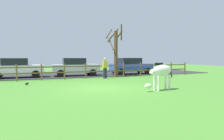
{
  "coord_description": "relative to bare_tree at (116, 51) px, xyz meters",
  "views": [
    {
      "loc": [
        -3.56,
        -10.59,
        1.71
      ],
      "look_at": [
        1.22,
        1.27,
        0.89
      ],
      "focal_mm": 32.7,
      "sensor_mm": 36.0,
      "label": 1
    }
  ],
  "objects": [
    {
      "name": "ground_plane",
      "position": [
        -3.21,
        -5.39,
        -2.22
      ],
      "size": [
        60.0,
        60.0,
        0.0
      ],
      "primitive_type": "plane",
      "color": "#47842D"
    },
    {
      "name": "parking_asphalt",
      "position": [
        -3.21,
        3.91,
        -2.2
      ],
      "size": [
        28.0,
        7.4,
        0.05
      ],
      "primitive_type": "cube",
      "color": "#2D2D33",
      "rests_on": "ground_plane"
    },
    {
      "name": "paddock_fence",
      "position": [
        -3.54,
        -0.39,
        -1.54
      ],
      "size": [
        21.45,
        0.11,
        1.21
      ],
      "color": "brown",
      "rests_on": "ground_plane"
    },
    {
      "name": "bare_tree",
      "position": [
        0.0,
        0.0,
        0.0
      ],
      "size": [
        1.62,
        1.61,
        4.42
      ],
      "color": "#513A23",
      "rests_on": "ground_plane"
    },
    {
      "name": "zebra",
      "position": [
        -0.57,
        -7.29,
        -1.3
      ],
      "size": [
        1.92,
        0.71,
        1.41
      ],
      "color": "white",
      "rests_on": "ground_plane"
    },
    {
      "name": "crow_on_grass",
      "position": [
        -6.96,
        -3.0,
        -2.1
      ],
      "size": [
        0.21,
        0.1,
        0.2
      ],
      "color": "black",
      "rests_on": "ground_plane"
    },
    {
      "name": "parked_car_blue",
      "position": [
        2.31,
        1.67,
        -1.38
      ],
      "size": [
        4.07,
        2.02,
        1.56
      ],
      "color": "#2D4CAD",
      "rests_on": "parking_asphalt"
    },
    {
      "name": "parked_car_silver",
      "position": [
        -3.07,
        1.84,
        -1.38
      ],
      "size": [
        4.1,
        2.09,
        1.56
      ],
      "color": "#B7BABF",
      "rests_on": "parking_asphalt"
    },
    {
      "name": "parked_car_white",
      "position": [
        -7.75,
        1.91,
        -1.38
      ],
      "size": [
        4.02,
        1.91,
        1.56
      ],
      "color": "white",
      "rests_on": "parking_asphalt"
    },
    {
      "name": "visitor_near_fence",
      "position": [
        -1.25,
        -0.82,
        -1.32
      ],
      "size": [
        0.38,
        0.26,
        1.64
      ],
      "color": "#232847",
      "rests_on": "ground_plane"
    }
  ]
}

